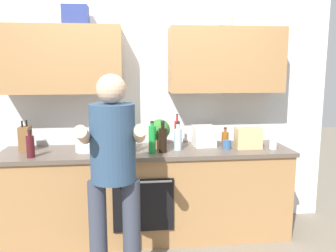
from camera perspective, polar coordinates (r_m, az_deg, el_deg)
name	(u,v)px	position (r m, az deg, el deg)	size (l,w,h in m)	color
ground_plane	(148,235)	(3.80, -3.18, -17.18)	(12.00, 12.00, 0.00)	#756B5B
back_wall_unit	(146,87)	(3.67, -3.63, 6.24)	(4.00, 0.38, 2.50)	silver
counter	(148,193)	(3.61, -3.25, -10.78)	(2.84, 0.67, 0.90)	#A37547
person_standing	(113,164)	(2.71, -8.86, -6.16)	(0.49, 0.45, 1.66)	#383D4C
bottle_wine	(30,146)	(3.39, -21.38, -3.03)	(0.07, 0.07, 0.25)	#471419
bottle_soda	(152,139)	(3.31, -2.59, -2.14)	(0.07, 0.07, 0.31)	#198C33
bottle_soy	(163,140)	(3.35, -0.85, -2.20)	(0.08, 0.08, 0.30)	black
bottle_oil	(132,140)	(3.34, -5.78, -2.26)	(0.06, 0.06, 0.31)	olive
bottle_water	(178,139)	(3.45, 1.60, -2.04)	(0.07, 0.07, 0.28)	silver
bottle_syrup	(225,139)	(3.65, 9.22, -2.08)	(0.07, 0.07, 0.20)	#8C4C14
bottle_hotsauce	(177,133)	(3.59, 1.47, -1.17)	(0.05, 0.05, 0.34)	red
cup_coffee	(273,145)	(3.66, 16.65, -2.90)	(0.08, 0.08, 0.09)	white
cup_tea	(227,145)	(3.55, 9.50, -2.99)	(0.09, 0.09, 0.09)	#33598C
mixing_bowl	(86,146)	(3.50, -13.09, -3.24)	(0.21, 0.21, 0.10)	silver
knife_block	(25,139)	(3.69, -22.09, -1.89)	(0.10, 0.14, 0.30)	brown
potted_herb	(160,131)	(3.51, -1.38, -0.86)	(0.21, 0.21, 0.29)	#9E6647
grocery_bag_rice	(122,141)	(3.55, -7.50, -2.48)	(0.26, 0.17, 0.14)	beige
grocery_bag_bread	(248,138)	(3.61, 12.83, -1.93)	(0.25, 0.15, 0.21)	tan
grocery_bag_produce	(204,136)	(3.64, 5.84, -1.62)	(0.21, 0.21, 0.21)	silver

